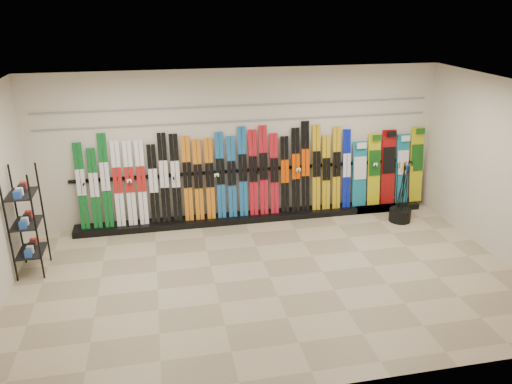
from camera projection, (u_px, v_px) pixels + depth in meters
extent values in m
plane|color=#9D8A6C|center=(270.00, 277.00, 8.02)|extent=(8.00, 8.00, 0.00)
plane|color=beige|center=(242.00, 146.00, 9.77)|extent=(8.00, 0.00, 8.00)
plane|color=beige|center=(506.00, 173.00, 8.23)|extent=(0.00, 5.00, 5.00)
plane|color=silver|center=(272.00, 90.00, 6.94)|extent=(8.00, 8.00, 0.00)
cube|color=black|center=(255.00, 217.00, 10.13)|extent=(8.00, 0.40, 0.12)
cube|color=#0E5F22|center=(81.00, 187.00, 9.25)|extent=(0.17, 0.24, 1.64)
cube|color=#0E5F22|center=(95.00, 189.00, 9.30)|extent=(0.17, 0.22, 1.52)
cube|color=#0E5F22|center=(105.00, 181.00, 9.31)|extent=(0.17, 0.26, 1.78)
cube|color=white|center=(118.00, 184.00, 9.37)|extent=(0.17, 0.24, 1.63)
cube|color=white|center=(130.00, 184.00, 9.42)|extent=(0.17, 0.24, 1.62)
cube|color=white|center=(142.00, 183.00, 9.46)|extent=(0.17, 0.24, 1.62)
cube|color=black|center=(154.00, 184.00, 9.51)|extent=(0.17, 0.22, 1.53)
cube|color=black|center=(164.00, 178.00, 9.52)|extent=(0.17, 0.25, 1.74)
cube|color=black|center=(176.00, 178.00, 9.57)|extent=(0.17, 0.25, 1.71)
cube|color=orange|center=(187.00, 179.00, 9.62)|extent=(0.17, 0.24, 1.65)
cube|color=orange|center=(198.00, 180.00, 9.66)|extent=(0.17, 0.23, 1.58)
cube|color=orange|center=(210.00, 179.00, 9.70)|extent=(0.17, 0.23, 1.59)
cube|color=#1A5D9B|center=(220.00, 176.00, 9.73)|extent=(0.17, 0.25, 1.70)
cube|color=#1A5D9B|center=(232.00, 177.00, 9.78)|extent=(0.17, 0.23, 1.61)
cube|color=#1A5D9B|center=(243.00, 172.00, 9.80)|extent=(0.17, 0.26, 1.78)
cube|color=red|center=(253.00, 173.00, 9.85)|extent=(0.17, 0.25, 1.71)
cube|color=red|center=(263.00, 171.00, 9.88)|extent=(0.17, 0.26, 1.78)
cube|color=red|center=(274.00, 174.00, 9.94)|extent=(0.17, 0.24, 1.62)
cube|color=black|center=(285.00, 175.00, 9.99)|extent=(0.17, 0.23, 1.55)
cube|color=black|center=(296.00, 170.00, 10.02)|extent=(0.17, 0.25, 1.70)
cube|color=black|center=(305.00, 167.00, 10.04)|extent=(0.17, 0.26, 1.83)
cube|color=gold|center=(316.00, 168.00, 10.09)|extent=(0.17, 0.25, 1.74)
cube|color=gold|center=(326.00, 173.00, 10.16)|extent=(0.17, 0.22, 1.53)
cube|color=gold|center=(336.00, 168.00, 10.18)|extent=(0.17, 0.25, 1.69)
cube|color=#0919A4|center=(346.00, 169.00, 10.23)|extent=(0.17, 0.24, 1.62)
cube|color=#14728C|center=(359.00, 174.00, 10.34)|extent=(0.30, 0.21, 1.36)
cube|color=gold|center=(374.00, 170.00, 10.38)|extent=(0.27, 0.23, 1.50)
cube|color=#990C0C|center=(388.00, 167.00, 10.44)|extent=(0.30, 0.24, 1.56)
cube|color=#14728C|center=(402.00, 169.00, 10.51)|extent=(0.28, 0.23, 1.45)
cube|color=gold|center=(416.00, 165.00, 10.55)|extent=(0.29, 0.24, 1.59)
cube|color=black|center=(26.00, 222.00, 7.93)|extent=(0.40, 0.60, 1.76)
cylinder|color=black|center=(400.00, 215.00, 10.04)|extent=(0.43, 0.43, 0.25)
cylinder|color=black|center=(403.00, 190.00, 10.01)|extent=(0.12, 0.06, 1.18)
cylinder|color=black|center=(399.00, 195.00, 9.75)|extent=(0.13, 0.11, 1.17)
cylinder|color=black|center=(406.00, 194.00, 9.81)|extent=(0.10, 0.07, 1.18)
cylinder|color=black|center=(403.00, 192.00, 9.88)|extent=(0.11, 0.13, 1.17)
cylinder|color=black|center=(403.00, 191.00, 9.97)|extent=(0.13, 0.07, 1.18)
cylinder|color=black|center=(401.00, 191.00, 9.94)|extent=(0.09, 0.04, 1.18)
cylinder|color=black|center=(404.00, 193.00, 9.83)|extent=(0.11, 0.02, 1.18)
cylinder|color=black|center=(397.00, 190.00, 9.97)|extent=(0.13, 0.08, 1.18)
cylinder|color=black|center=(403.00, 191.00, 9.93)|extent=(0.02, 0.14, 1.18)
cylinder|color=black|center=(409.00, 195.00, 9.73)|extent=(0.10, 0.10, 1.18)
cube|color=gray|center=(241.00, 121.00, 9.57)|extent=(7.60, 0.02, 0.03)
cube|color=gray|center=(241.00, 106.00, 9.46)|extent=(7.60, 0.02, 0.03)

